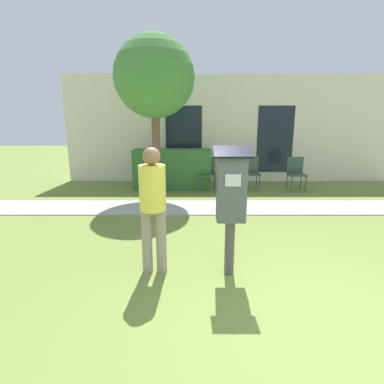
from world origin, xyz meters
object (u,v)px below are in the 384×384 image
Objects in this scene: outdoor_chair_left at (208,171)px; outdoor_chair_right at (296,171)px; person_standing at (153,201)px; parking_meter at (232,195)px; outdoor_chair_middle at (251,170)px.

outdoor_chair_left and outdoor_chair_right have the same top height.
person_standing is 4.66m from outdoor_chair_left.
outdoor_chair_left is 2.42m from outdoor_chair_right.
person_standing is at bearing 176.85° from parking_meter.
parking_meter is 1.01× the size of person_standing.
outdoor_chair_left and outdoor_chair_middle have the same top height.
outdoor_chair_left is at bearing 103.51° from person_standing.
parking_meter is 4.92m from outdoor_chair_middle.
outdoor_chair_middle is at bearing 21.07° from outdoor_chair_left.
parking_meter is 4.63m from outdoor_chair_left.
parking_meter is 1.77× the size of outdoor_chair_right.
person_standing reaches higher than outdoor_chair_middle.
parking_meter is at bearing -75.49° from outdoor_chair_left.
parking_meter reaches higher than outdoor_chair_middle.
person_standing reaches higher than outdoor_chair_left.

